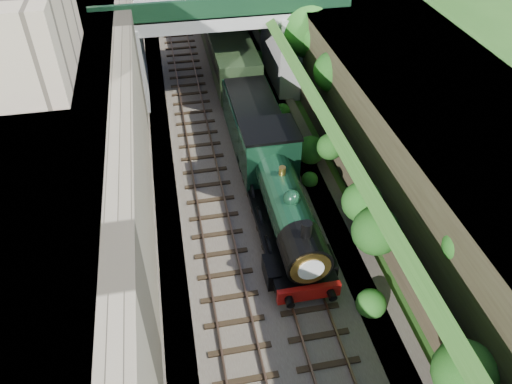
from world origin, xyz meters
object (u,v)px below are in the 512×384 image
road_bridge (227,31)px  tender (253,123)px  tree (306,30)px  locomotive (282,199)px

road_bridge → tender: 8.44m
road_bridge → tender: road_bridge is taller
tender → road_bridge: bearing=91.8°
tree → road_bridge: bearing=155.5°
road_bridge → tree: road_bridge is taller
locomotive → road_bridge: bearing=90.9°
tree → locomotive: 14.25m
road_bridge → tender: bearing=-88.2°
road_bridge → tender: (0.26, -8.07, -2.46)m
road_bridge → locomotive: bearing=-89.1°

